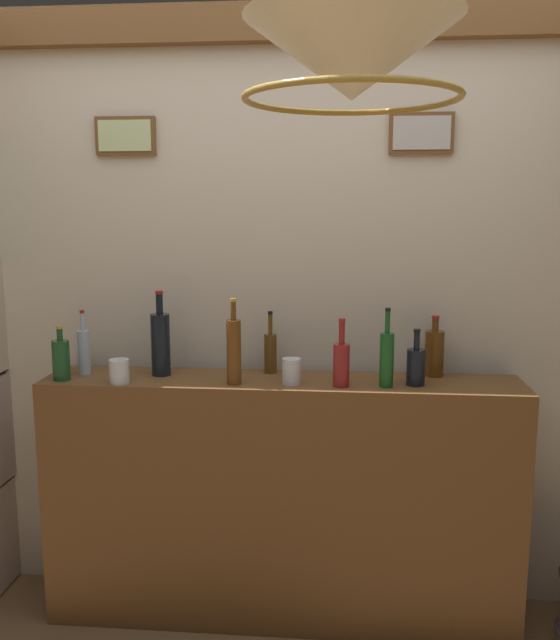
{
  "coord_description": "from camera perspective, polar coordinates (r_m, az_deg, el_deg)",
  "views": [
    {
      "loc": [
        0.23,
        -1.75,
        1.71
      ],
      "look_at": [
        0.0,
        0.81,
        1.27
      ],
      "focal_mm": 37.91,
      "sensor_mm": 36.0,
      "label": 1
    }
  ],
  "objects": [
    {
      "name": "panelled_rear_partition",
      "position": [
        2.88,
        0.51,
        2.12
      ],
      "size": [
        3.0,
        0.15,
        2.51
      ],
      "color": "beige",
      "rests_on": "ground"
    },
    {
      "name": "liquor_bottle_rum",
      "position": [
        2.66,
        11.4,
        -3.8
      ],
      "size": [
        0.07,
        0.07,
        0.22
      ],
      "color": "black",
      "rests_on": "bar_shelf_unit"
    },
    {
      "name": "bar_shelf_unit",
      "position": [
        2.88,
        0.09,
        -14.96
      ],
      "size": [
        1.91,
        0.33,
        1.02
      ],
      "primitive_type": "cube",
      "color": "brown",
      "rests_on": "ground"
    },
    {
      "name": "liquor_bottle_brandy",
      "position": [
        2.89,
        -16.23,
        -2.53
      ],
      "size": [
        0.05,
        0.05,
        0.27
      ],
      "color": "#A8B7D5",
      "rests_on": "bar_shelf_unit"
    },
    {
      "name": "liquor_bottle_bourbon",
      "position": [
        2.81,
        12.89,
        -2.67
      ],
      "size": [
        0.08,
        0.08,
        0.25
      ],
      "color": "#5F3712",
      "rests_on": "bar_shelf_unit"
    },
    {
      "name": "liquor_bottle_amaro",
      "position": [
        2.79,
        -10.05,
        -1.9
      ],
      "size": [
        0.08,
        0.08,
        0.35
      ],
      "color": "black",
      "rests_on": "bar_shelf_unit"
    },
    {
      "name": "glass_tumbler_rocks",
      "position": [
        2.71,
        -13.41,
        -4.24
      ],
      "size": [
        0.08,
        0.08,
        0.09
      ],
      "color": "silver",
      "rests_on": "bar_shelf_unit"
    },
    {
      "name": "liquor_bottle_vermouth",
      "position": [
        2.6,
        5.2,
        -3.62
      ],
      "size": [
        0.06,
        0.06,
        0.26
      ],
      "color": "maroon",
      "rests_on": "bar_shelf_unit"
    },
    {
      "name": "pendant_lamp",
      "position": [
        1.72,
        6.12,
        20.85
      ],
      "size": [
        0.53,
        0.53,
        0.45
      ],
      "color": "#EFE5C6"
    },
    {
      "name": "liquor_bottle_whiskey",
      "position": [
        2.79,
        -0.82,
        -2.69
      ],
      "size": [
        0.05,
        0.05,
        0.26
      ],
      "color": "#593B15",
      "rests_on": "bar_shelf_unit"
    },
    {
      "name": "liquor_bottle_vodka",
      "position": [
        2.82,
        -18.0,
        -3.16
      ],
      "size": [
        0.07,
        0.07,
        0.22
      ],
      "color": "#1A4A27",
      "rests_on": "bar_shelf_unit"
    },
    {
      "name": "liquor_bottle_tequila",
      "position": [
        2.61,
        8.99,
        -3.18
      ],
      "size": [
        0.05,
        0.05,
        0.31
      ],
      "color": "#195522",
      "rests_on": "bar_shelf_unit"
    },
    {
      "name": "liquor_bottle_scotch",
      "position": [
        2.62,
        -3.92,
        -2.57
      ],
      "size": [
        0.06,
        0.06,
        0.34
      ],
      "color": "brown",
      "rests_on": "bar_shelf_unit"
    },
    {
      "name": "glass_tumbler_highball",
      "position": [
        2.63,
        0.98,
        -4.36
      ],
      "size": [
        0.07,
        0.07,
        0.1
      ],
      "color": "silver",
      "rests_on": "bar_shelf_unit"
    }
  ]
}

